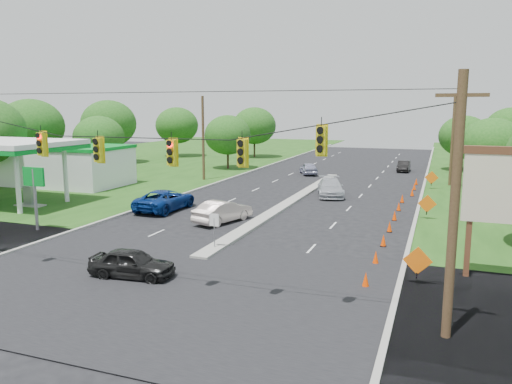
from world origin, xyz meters
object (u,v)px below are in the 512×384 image
at_px(gas_station, 56,162).
at_px(blue_pickup, 165,200).
at_px(pylon_sign, 506,194).
at_px(white_sedan, 223,211).
at_px(black_sedan, 132,263).

height_order(gas_station, blue_pickup, gas_station).
height_order(pylon_sign, white_sedan, pylon_sign).
bearing_deg(blue_pickup, pylon_sign, 160.64).
relative_size(gas_station, pylon_sign, 3.22).
xyz_separation_m(gas_station, blue_pickup, (15.51, -5.74, -1.77)).
xyz_separation_m(pylon_sign, black_sedan, (-15.96, -5.66, -3.32)).
bearing_deg(pylon_sign, blue_pickup, 159.69).
bearing_deg(gas_station, pylon_sign, -20.31).
xyz_separation_m(black_sedan, blue_pickup, (-6.49, 13.97, 0.12)).
relative_size(gas_station, blue_pickup, 3.40).
bearing_deg(black_sedan, pylon_sign, -76.58).
bearing_deg(gas_station, white_sedan, -20.38).
distance_m(gas_station, black_sedan, 29.59).
height_order(black_sedan, white_sedan, white_sedan).
relative_size(pylon_sign, black_sedan, 1.53).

